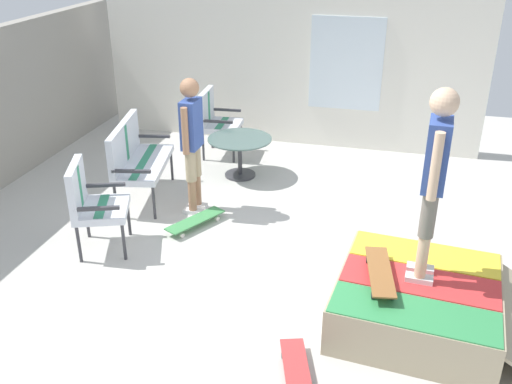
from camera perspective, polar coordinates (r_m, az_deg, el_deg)
The scene contains 12 objects.
ground_plane at distance 6.21m, azimuth 0.61°, elevation -7.57°, with size 12.00×12.00×0.10m, color beige.
house_facade at distance 9.25m, azimuth 3.39°, elevation 12.70°, with size 0.23×6.00×2.59m.
skate_ramp at distance 5.45m, azimuth 15.95°, elevation -10.47°, with size 1.61×2.12×0.46m.
patio_bench at distance 7.53m, azimuth -11.97°, elevation 3.70°, with size 1.33×0.79×1.02m.
patio_chair_near_house at distance 8.83m, azimuth -4.13°, elevation 7.45°, with size 0.66×0.59×1.02m.
patio_chair_by_wall at distance 6.43m, azimuth -16.15°, elevation -0.68°, with size 0.77×0.73×1.02m.
patio_table at distance 8.11m, azimuth -1.61°, elevation 4.26°, with size 0.90×0.90×0.57m.
person_watching at distance 6.93m, azimuth -6.38°, elevation 5.50°, with size 0.48×0.25×1.70m.
person_skater at distance 4.92m, azimuth 17.28°, elevation 1.83°, with size 0.48×0.26×1.72m.
skateboard_by_bench at distance 6.89m, azimuth -6.03°, elevation -2.84°, with size 0.80×0.56×0.10m.
skateboard_spare at distance 4.78m, azimuth 4.10°, elevation -17.53°, with size 0.82×0.43×0.10m.
skateboard_on_ramp at distance 5.20m, azimuth 12.20°, elevation -7.75°, with size 0.82×0.32×0.10m.
Camera 1 is at (-5.06, -1.23, 3.34)m, focal length 40.30 mm.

